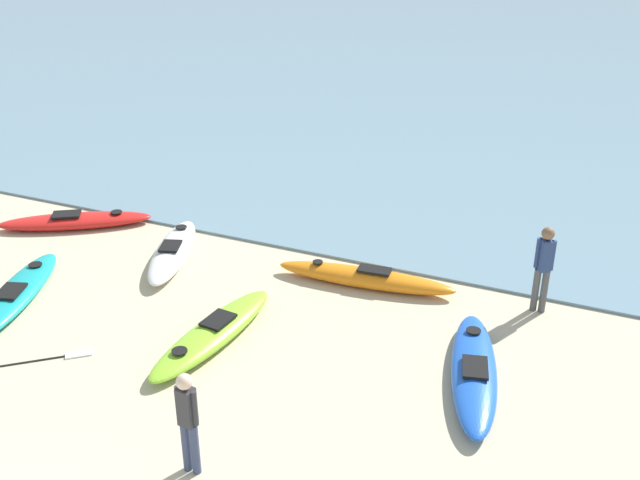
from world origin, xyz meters
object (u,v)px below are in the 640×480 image
kayak_on_sand_6 (365,278)px  person_near_waterline (544,264)px  kayak_on_sand_3 (16,294)px  kayak_on_sand_5 (474,371)px  kayak_on_sand_1 (213,333)px  kayak_on_sand_4 (75,221)px  person_near_foreground (188,417)px  kayak_on_sand_0 (173,251)px  loose_paddle (5,365)px

kayak_on_sand_6 → person_near_waterline: (3.28, 0.38, 0.80)m
kayak_on_sand_3 → kayak_on_sand_5: 8.65m
kayak_on_sand_1 → person_near_waterline: size_ratio=1.95×
kayak_on_sand_3 → kayak_on_sand_5: (8.60, 0.98, 0.03)m
kayak_on_sand_5 → kayak_on_sand_6: bearing=140.3°
person_near_waterline → kayak_on_sand_1: bearing=-147.0°
kayak_on_sand_1 → kayak_on_sand_4: (-5.36, 2.82, -0.00)m
kayak_on_sand_5 → kayak_on_sand_6: kayak_on_sand_6 is taller
kayak_on_sand_6 → person_near_foreground: (-0.37, -5.77, 0.73)m
kayak_on_sand_4 → person_near_foreground: (6.74, -5.70, 0.76)m
kayak_on_sand_0 → kayak_on_sand_1: (2.39, -2.37, -0.02)m
person_near_waterline → kayak_on_sand_0: bearing=-173.1°
person_near_waterline → loose_paddle: size_ratio=0.76×
kayak_on_sand_3 → kayak_on_sand_5: kayak_on_sand_5 is taller
kayak_on_sand_3 → kayak_on_sand_4: (-1.19, 3.13, 0.02)m
kayak_on_sand_3 → loose_paddle: 2.22m
kayak_on_sand_6 → person_near_foreground: person_near_foreground is taller
kayak_on_sand_6 → loose_paddle: kayak_on_sand_6 is taller
kayak_on_sand_0 → kayak_on_sand_4: bearing=171.3°
kayak_on_sand_1 → kayak_on_sand_4: size_ratio=1.01×
kayak_on_sand_0 → kayak_on_sand_3: kayak_on_sand_0 is taller
loose_paddle → person_near_waterline: bearing=34.2°
kayak_on_sand_5 → person_near_waterline: 2.79m
kayak_on_sand_1 → kayak_on_sand_6: size_ratio=0.92×
kayak_on_sand_1 → kayak_on_sand_4: bearing=152.2°
kayak_on_sand_1 → kayak_on_sand_3: kayak_on_sand_1 is taller
kayak_on_sand_1 → loose_paddle: 3.45m
kayak_on_sand_1 → person_near_waterline: (5.04, 3.27, 0.83)m
person_near_foreground → loose_paddle: (-4.16, 0.84, -0.90)m
kayak_on_sand_4 → kayak_on_sand_5: size_ratio=0.97×
kayak_on_sand_3 → kayak_on_sand_6: (5.92, 3.20, 0.04)m
kayak_on_sand_1 → kayak_on_sand_5: kayak_on_sand_5 is taller
kayak_on_sand_1 → kayak_on_sand_3: (-4.17, -0.31, -0.02)m
kayak_on_sand_5 → loose_paddle: kayak_on_sand_5 is taller
person_near_foreground → loose_paddle: size_ratio=0.71×
kayak_on_sand_3 → person_near_foreground: bearing=-24.9°
kayak_on_sand_5 → kayak_on_sand_6: (-2.67, 2.22, 0.01)m
person_near_foreground → person_near_waterline: size_ratio=0.93×
kayak_on_sand_4 → loose_paddle: kayak_on_sand_4 is taller
kayak_on_sand_0 → person_near_foreground: (3.77, -5.25, 0.74)m
kayak_on_sand_3 → kayak_on_sand_6: 6.73m
kayak_on_sand_3 → person_near_waterline: (9.21, 3.58, 0.84)m
kayak_on_sand_1 → kayak_on_sand_3: size_ratio=0.97×
kayak_on_sand_1 → kayak_on_sand_5: bearing=8.6°
kayak_on_sand_1 → person_near_foreground: size_ratio=2.10×
kayak_on_sand_4 → kayak_on_sand_5: 10.03m
person_near_foreground → kayak_on_sand_0: bearing=125.7°
kayak_on_sand_1 → kayak_on_sand_4: same height
kayak_on_sand_1 → kayak_on_sand_3: bearing=-175.8°
kayak_on_sand_3 → person_near_foreground: (5.55, -2.57, 0.77)m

